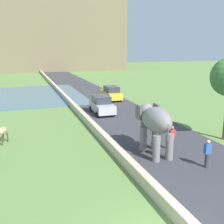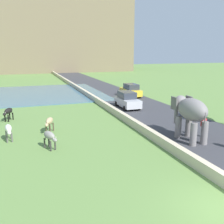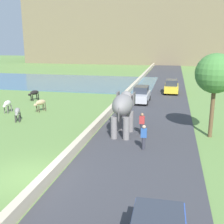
{
  "view_description": "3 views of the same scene",
  "coord_description": "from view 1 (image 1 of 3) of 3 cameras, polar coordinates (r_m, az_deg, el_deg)",
  "views": [
    {
      "loc": [
        -3.97,
        -6.27,
        6.34
      ],
      "look_at": [
        2.15,
        11.63,
        1.82
      ],
      "focal_mm": 42.86,
      "sensor_mm": 36.0,
      "label": 1
    },
    {
      "loc": [
        -7.15,
        -6.83,
        6.01
      ],
      "look_at": [
        -0.41,
        12.51,
        1.2
      ],
      "focal_mm": 41.36,
      "sensor_mm": 36.0,
      "label": 2
    },
    {
      "loc": [
        6.79,
        -11.46,
        6.53
      ],
      "look_at": [
        2.38,
        8.53,
        1.35
      ],
      "focal_mm": 44.98,
      "sensor_mm": 36.0,
      "label": 3
    }
  ],
  "objects": [
    {
      "name": "person_beside_elephant",
      "position": [
        17.29,
        12.63,
        -5.35
      ],
      "size": [
        0.36,
        0.22,
        1.63
      ],
      "color": "#33333D",
      "rests_on": "ground"
    },
    {
      "name": "elephant",
      "position": [
        16.17,
        9.12,
        -2.19
      ],
      "size": [
        1.43,
        3.47,
        2.99
      ],
      "color": "slate",
      "rests_on": "ground"
    },
    {
      "name": "road_surface",
      "position": [
        28.47,
        -0.03,
        0.62
      ],
      "size": [
        7.0,
        120.0,
        0.06
      ],
      "primitive_type": "cube",
      "color": "#38383D",
      "rests_on": "ground"
    },
    {
      "name": "car_silver",
      "position": [
        26.42,
        -2.21,
        1.53
      ],
      "size": [
        1.84,
        4.02,
        1.8
      ],
      "color": "#B7B7BC",
      "rests_on": "ground"
    },
    {
      "name": "barrier_wall",
      "position": [
        25.53,
        -6.66,
        -0.32
      ],
      "size": [
        0.4,
        110.0,
        0.62
      ],
      "primitive_type": "cube",
      "color": "beige",
      "rests_on": "ground"
    },
    {
      "name": "cow_tan",
      "position": [
        19.57,
        -22.46,
        -3.96
      ],
      "size": [
        0.87,
        1.4,
        1.15
      ],
      "color": "tan",
      "rests_on": "ground"
    },
    {
      "name": "person_trailing",
      "position": [
        15.34,
        19.66,
        -8.28
      ],
      "size": [
        0.36,
        0.22,
        1.63
      ],
      "color": "#33333D",
      "rests_on": "ground"
    },
    {
      "name": "car_yellow",
      "position": [
        33.34,
        -0.18,
        4.03
      ],
      "size": [
        1.81,
        4.01,
        1.8
      ],
      "color": "gold",
      "rests_on": "ground"
    },
    {
      "name": "hill_distant",
      "position": [
        88.31,
        -21.03,
        16.22
      ],
      "size": [
        64.0,
        28.0,
        23.9
      ],
      "primitive_type": "cube",
      "color": "#75664C",
      "rests_on": "ground"
    }
  ]
}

